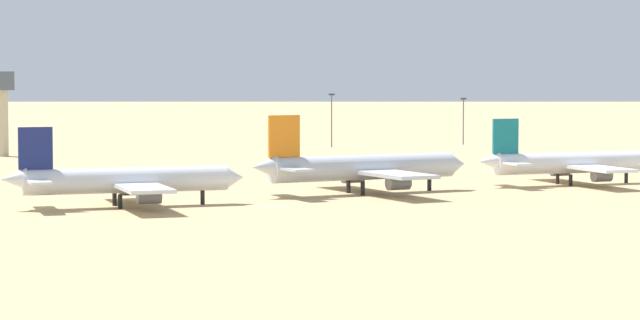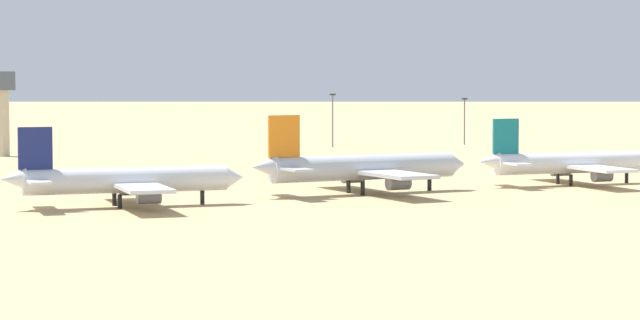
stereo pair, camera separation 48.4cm
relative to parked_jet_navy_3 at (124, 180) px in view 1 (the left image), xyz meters
The scene contains 8 objects.
ground 24.20m from the parked_jet_navy_3, 30.64° to the right, with size 4000.00×4000.00×0.00m, color tan.
ridge_far_east 1184.83m from the parked_jet_navy_3, 61.03° to the left, with size 406.96×400.01×108.55m, color slate.
parked_jet_navy_3 is the anchor object (origin of this frame).
parked_jet_orange_4 45.42m from the parked_jet_navy_3, ahead, with size 42.99×36.18×14.20m.
parked_jet_teal_5 89.98m from the parked_jet_navy_3, ahead, with size 38.88×33.15×12.88m.
control_tower 141.68m from the parked_jet_navy_3, 80.67° to the left, with size 5.20×5.20×21.79m.
light_pole_west 177.62m from the parked_jet_navy_3, 48.54° to the left, with size 1.80×0.50×15.46m.
light_pole_east 202.83m from the parked_jet_navy_3, 38.36° to the left, with size 1.80×0.50×13.96m.
Camera 1 is at (-102.50, -191.09, 21.54)m, focal length 76.43 mm.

